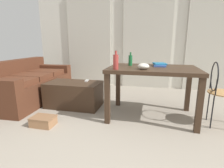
{
  "coord_description": "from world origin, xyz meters",
  "views": [
    {
      "loc": [
        0.18,
        -1.17,
        1.11
      ],
      "look_at": [
        -0.49,
        1.69,
        0.42
      ],
      "focal_mm": 28.25,
      "sensor_mm": 36.0,
      "label": 1
    }
  ],
  "objects_px": {
    "coffee_table": "(74,94)",
    "book_stack": "(160,65)",
    "couch": "(28,85)",
    "bowl": "(143,66)",
    "shoebox": "(43,121)",
    "wire_chair": "(219,87)",
    "bottle_near": "(116,62)",
    "craft_table": "(152,74)",
    "tv_remote_primary": "(87,81)",
    "bottle_far": "(130,60)",
    "scissors": "(140,66)"
  },
  "relations": [
    {
      "from": "bottle_near",
      "to": "scissors",
      "type": "relative_size",
      "value": 2.21
    },
    {
      "from": "tv_remote_primary",
      "to": "craft_table",
      "type": "bearing_deg",
      "value": -22.17
    },
    {
      "from": "couch",
      "to": "bottle_near",
      "type": "height_order",
      "value": "bottle_near"
    },
    {
      "from": "couch",
      "to": "bottle_near",
      "type": "xyz_separation_m",
      "value": [
        1.9,
        -0.62,
        0.56
      ]
    },
    {
      "from": "coffee_table",
      "to": "wire_chair",
      "type": "relative_size",
      "value": 1.07
    },
    {
      "from": "bowl",
      "to": "shoebox",
      "type": "xyz_separation_m",
      "value": [
        -1.3,
        -0.43,
        -0.74
      ]
    },
    {
      "from": "wire_chair",
      "to": "book_stack",
      "type": "bearing_deg",
      "value": 161.03
    },
    {
      "from": "tv_remote_primary",
      "to": "book_stack",
      "type": "bearing_deg",
      "value": -13.35
    },
    {
      "from": "tv_remote_primary",
      "to": "wire_chair",
      "type": "bearing_deg",
      "value": -18.57
    },
    {
      "from": "bottle_near",
      "to": "tv_remote_primary",
      "type": "height_order",
      "value": "bottle_near"
    },
    {
      "from": "bowl",
      "to": "book_stack",
      "type": "xyz_separation_m",
      "value": [
        0.22,
        0.4,
        -0.02
      ]
    },
    {
      "from": "tv_remote_primary",
      "to": "shoebox",
      "type": "xyz_separation_m",
      "value": [
        -0.27,
        -0.96,
        -0.38
      ]
    },
    {
      "from": "bottle_near",
      "to": "shoebox",
      "type": "bearing_deg",
      "value": -160.15
    },
    {
      "from": "craft_table",
      "to": "bottle_near",
      "type": "xyz_separation_m",
      "value": [
        -0.48,
        -0.32,
        0.2
      ]
    },
    {
      "from": "craft_table",
      "to": "bottle_far",
      "type": "distance_m",
      "value": 0.41
    },
    {
      "from": "couch",
      "to": "coffee_table",
      "type": "relative_size",
      "value": 2.07
    },
    {
      "from": "couch",
      "to": "craft_table",
      "type": "distance_m",
      "value": 2.42
    },
    {
      "from": "wire_chair",
      "to": "scissors",
      "type": "bearing_deg",
      "value": 172.33
    },
    {
      "from": "shoebox",
      "to": "craft_table",
      "type": "bearing_deg",
      "value": 24.96
    },
    {
      "from": "craft_table",
      "to": "scissors",
      "type": "distance_m",
      "value": 0.22
    },
    {
      "from": "craft_table",
      "to": "bottle_near",
      "type": "bearing_deg",
      "value": -146.2
    },
    {
      "from": "shoebox",
      "to": "tv_remote_primary",
      "type": "bearing_deg",
      "value": 74.04
    },
    {
      "from": "coffee_table",
      "to": "tv_remote_primary",
      "type": "height_order",
      "value": "tv_remote_primary"
    },
    {
      "from": "craft_table",
      "to": "bottle_near",
      "type": "distance_m",
      "value": 0.61
    },
    {
      "from": "bottle_near",
      "to": "book_stack",
      "type": "xyz_separation_m",
      "value": [
        0.58,
        0.49,
        -0.08
      ]
    },
    {
      "from": "bowl",
      "to": "tv_remote_primary",
      "type": "xyz_separation_m",
      "value": [
        -1.02,
        0.53,
        -0.36
      ]
    },
    {
      "from": "couch",
      "to": "craft_table",
      "type": "height_order",
      "value": "couch"
    },
    {
      "from": "scissors",
      "to": "book_stack",
      "type": "bearing_deg",
      "value": 23.26
    },
    {
      "from": "shoebox",
      "to": "wire_chair",
      "type": "bearing_deg",
      "value": 13.93
    },
    {
      "from": "couch",
      "to": "bottle_far",
      "type": "relative_size",
      "value": 9.37
    },
    {
      "from": "craft_table",
      "to": "shoebox",
      "type": "distance_m",
      "value": 1.67
    },
    {
      "from": "wire_chair",
      "to": "book_stack",
      "type": "distance_m",
      "value": 0.85
    },
    {
      "from": "book_stack",
      "to": "shoebox",
      "type": "distance_m",
      "value": 1.87
    },
    {
      "from": "couch",
      "to": "bowl",
      "type": "height_order",
      "value": "bowl"
    },
    {
      "from": "couch",
      "to": "shoebox",
      "type": "height_order",
      "value": "couch"
    },
    {
      "from": "book_stack",
      "to": "bowl",
      "type": "bearing_deg",
      "value": -118.84
    },
    {
      "from": "couch",
      "to": "scissors",
      "type": "height_order",
      "value": "couch"
    },
    {
      "from": "book_stack",
      "to": "tv_remote_primary",
      "type": "xyz_separation_m",
      "value": [
        -1.24,
        0.12,
        -0.34
      ]
    },
    {
      "from": "shoebox",
      "to": "bottle_near",
      "type": "bearing_deg",
      "value": 19.85
    },
    {
      "from": "shoebox",
      "to": "book_stack",
      "type": "bearing_deg",
      "value": 28.73
    },
    {
      "from": "coffee_table",
      "to": "book_stack",
      "type": "xyz_separation_m",
      "value": [
        1.43,
        0.02,
        0.56
      ]
    },
    {
      "from": "coffee_table",
      "to": "bottle_near",
      "type": "distance_m",
      "value": 1.17
    },
    {
      "from": "tv_remote_primary",
      "to": "shoebox",
      "type": "relative_size",
      "value": 0.5
    },
    {
      "from": "wire_chair",
      "to": "bottle_near",
      "type": "bearing_deg",
      "value": -170.38
    },
    {
      "from": "coffee_table",
      "to": "shoebox",
      "type": "height_order",
      "value": "coffee_table"
    },
    {
      "from": "couch",
      "to": "scissors",
      "type": "distance_m",
      "value": 2.25
    },
    {
      "from": "couch",
      "to": "coffee_table",
      "type": "distance_m",
      "value": 1.06
    },
    {
      "from": "couch",
      "to": "bottle_near",
      "type": "distance_m",
      "value": 2.07
    },
    {
      "from": "bottle_far",
      "to": "bowl",
      "type": "bearing_deg",
      "value": -58.0
    },
    {
      "from": "couch",
      "to": "tv_remote_primary",
      "type": "xyz_separation_m",
      "value": [
        1.23,
        -0.0,
        0.14
      ]
    }
  ]
}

